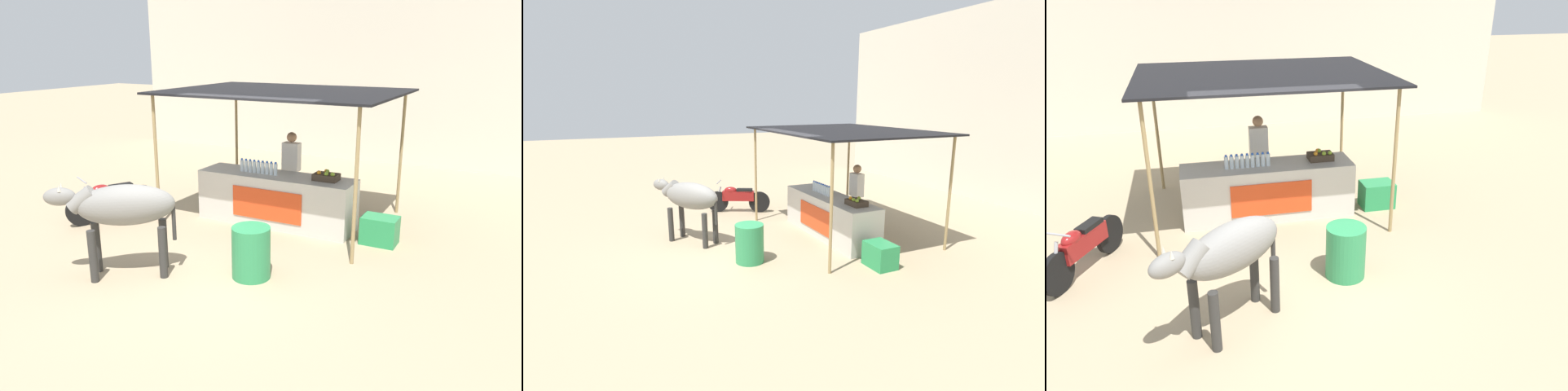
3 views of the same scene
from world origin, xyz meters
The scene contains 11 objects.
ground_plane centered at (0.00, 0.00, 0.00)m, with size 60.00×60.00×0.00m, color tan.
building_wall_far centered at (0.00, 8.66, 3.01)m, with size 16.00×0.50×6.02m, color beige.
stall_counter centered at (0.00, 2.20, 0.48)m, with size 3.00×0.82×0.96m.
stall_awning centered at (0.00, 2.50, 2.39)m, with size 4.20×3.20×2.49m.
water_bottle_row centered at (-0.35, 2.15, 1.07)m, with size 0.79×0.07×0.25m.
fruit_crate centered at (0.97, 2.25, 1.03)m, with size 0.44×0.32×0.18m.
vendor_behind_counter centered at (-0.04, 2.95, 0.85)m, with size 0.34×0.22×1.65m.
cooler_box centered at (2.03, 2.10, 0.24)m, with size 0.60×0.44×0.48m, color #268C4C.
water_barrel centered at (0.73, -0.09, 0.39)m, with size 0.57×0.57×0.77m, color #2D8C51.
cow centered at (-0.95, -0.89, 1.03)m, with size 1.68×1.38×1.44m.
motorcycle_parked centered at (-2.91, 0.88, 0.43)m, with size 0.94×1.64×0.90m.
Camera 2 is at (7.93, -2.68, 3.15)m, focal length 28.00 mm.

